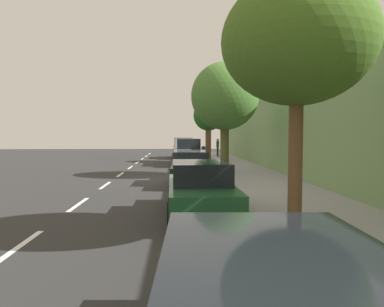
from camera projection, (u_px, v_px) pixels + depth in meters
ground at (178, 180)px, 17.09m from camera, size 75.92×75.92×0.00m
sidewalk at (252, 178)px, 17.26m from camera, size 3.87×47.45×0.16m
curb_edge at (213, 178)px, 17.17m from camera, size 0.16×47.45×0.16m
lane_stripe_centre at (114, 179)px, 17.41m from camera, size 0.14×48.40×0.01m
lane_stripe_bike_edge at (184, 180)px, 17.10m from camera, size 0.12×47.45×0.01m
building_facade at (295, 131)px, 17.23m from camera, size 0.50×47.45×4.95m
parked_sedan_green_second at (200, 189)px, 9.58m from camera, size 1.89×4.42×1.52m
parked_sedan_black_mid at (191, 168)px, 15.76m from camera, size 1.89×4.43×1.52m
parked_suv_silver_far at (187, 151)px, 25.54m from camera, size 2.14×4.79×1.99m
parked_suv_tan_farthest at (183, 148)px, 33.15m from camera, size 2.02×4.73×1.99m
bicycle_at_curb at (199, 167)px, 20.18m from camera, size 1.73×0.53×0.78m
cyclist_with_backpack at (204, 157)px, 19.71m from camera, size 0.48×0.60×1.63m
street_tree_mid_block at (297, 43)px, 7.41m from camera, size 3.33×3.33×5.54m
street_tree_far_end at (225, 97)px, 18.48m from camera, size 3.67×3.67×6.06m
street_tree_corner at (208, 116)px, 28.01m from camera, size 2.45×2.45×4.99m
pedestrian_on_phone at (218, 146)px, 33.02m from camera, size 0.25×0.62×1.75m
fire_hydrant at (203, 155)px, 28.56m from camera, size 0.22×0.22×0.84m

